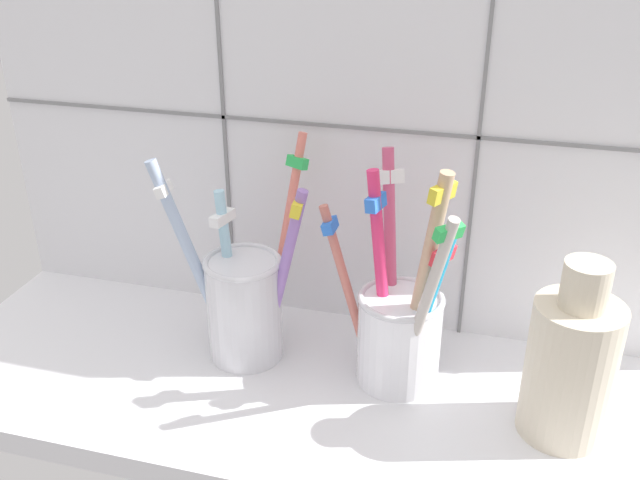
{
  "coord_description": "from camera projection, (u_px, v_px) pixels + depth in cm",
  "views": [
    {
      "loc": [
        12.64,
        -43.61,
        37.51
      ],
      "look_at": [
        0.0,
        2.92,
        13.6
      ],
      "focal_mm": 39.88,
      "sensor_mm": 36.0,
      "label": 1
    }
  ],
  "objects": [
    {
      "name": "counter_slab",
      "position": [
        310.0,
        396.0,
        0.57
      ],
      "size": [
        64.0,
        22.0,
        2.0
      ],
      "primitive_type": "cube",
      "color": "silver",
      "rests_on": "ground"
    },
    {
      "name": "tile_wall_back",
      "position": [
        349.0,
        94.0,
        0.58
      ],
      "size": [
        64.0,
        2.2,
        45.0
      ],
      "color": "white",
      "rests_on": "ground"
    },
    {
      "name": "toothbrush_cup_left",
      "position": [
        244.0,
        300.0,
        0.58
      ],
      "size": [
        12.56,
        9.75,
        18.05
      ],
      "color": "silver",
      "rests_on": "counter_slab"
    },
    {
      "name": "toothbrush_cup_right",
      "position": [
        400.0,
        325.0,
        0.55
      ],
      "size": [
        11.1,
        10.14,
        18.7
      ],
      "color": "white",
      "rests_on": "counter_slab"
    },
    {
      "name": "ceramic_vase",
      "position": [
        570.0,
        363.0,
        0.5
      ],
      "size": [
        6.2,
        6.2,
        13.77
      ],
      "color": "beige",
      "rests_on": "counter_slab"
    }
  ]
}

